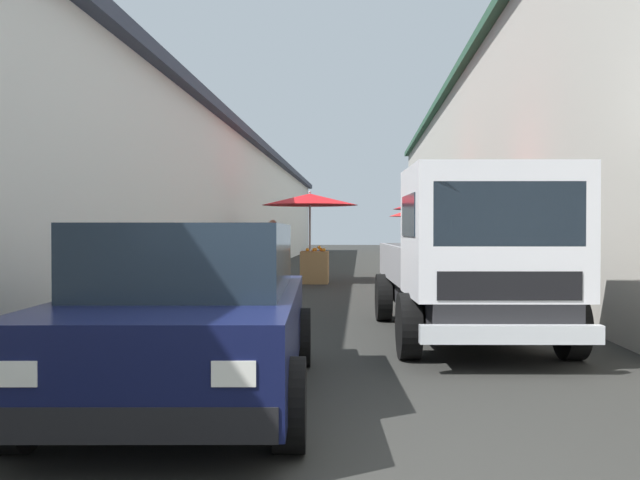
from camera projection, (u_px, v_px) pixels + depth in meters
The scene contains 11 objects.
ground at pixel (354, 284), 17.17m from camera, with size 90.00×90.00×0.00m, color #282826.
building_left_whitewash at pixel (125, 203), 19.79m from camera, with size 49.80×7.50×4.36m.
building_right_concrete at pixel (595, 165), 18.96m from camera, with size 49.80×7.50×6.47m.
fruit_stall_mid_lane at pixel (454, 214), 12.87m from camera, with size 2.28×2.28×2.24m.
fruit_stall_near_right at pixel (425, 221), 20.05m from camera, with size 2.14×2.14×2.24m.
fruit_stall_far_right at pixel (311, 212), 17.70m from camera, with size 2.55×2.55×2.43m.
hatchback_car at pixel (193, 310), 5.57m from camera, with size 4.01×2.12×1.45m.
delivery_truck at pixel (476, 260), 7.91m from camera, with size 5.01×2.17×2.08m.
vendor_by_crates at pixel (273, 245), 18.51m from camera, with size 0.36×0.62×1.68m.
parked_scooter at pixel (440, 272), 14.99m from camera, with size 1.67×0.57×1.14m.
plastic_stool at pixel (476, 294), 11.26m from camera, with size 0.30×0.30×0.43m.
Camera 1 is at (-3.67, -0.16, 1.40)m, focal length 37.66 mm.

